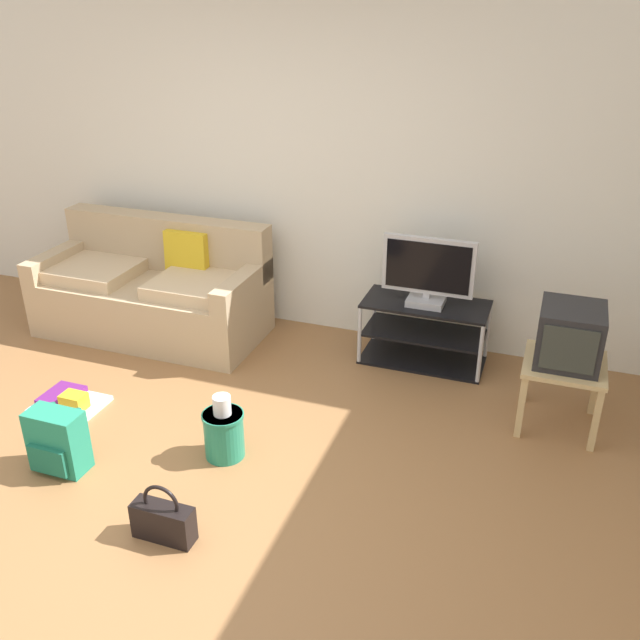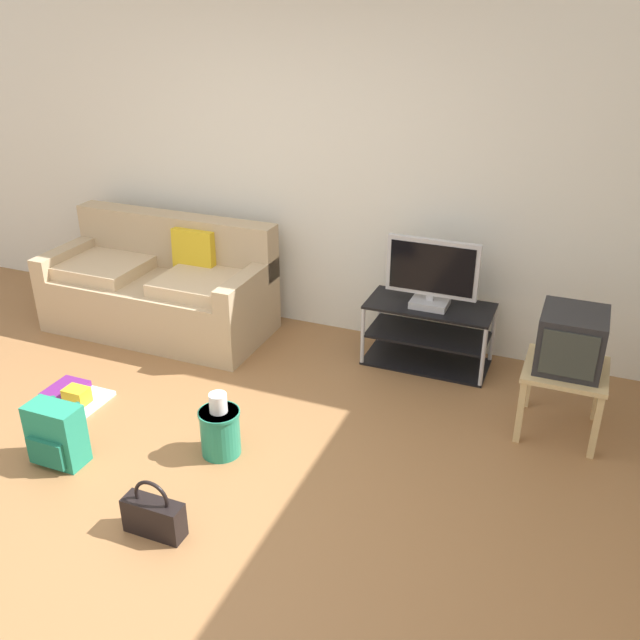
% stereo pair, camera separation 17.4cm
% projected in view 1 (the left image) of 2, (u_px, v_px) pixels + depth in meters
% --- Properties ---
extents(ground_plane, '(9.00, 9.80, 0.02)m').
position_uv_depth(ground_plane, '(157.00, 503.00, 3.82)').
color(ground_plane, olive).
extents(wall_back, '(9.00, 0.10, 2.70)m').
position_uv_depth(wall_back, '(310.00, 163.00, 5.31)').
color(wall_back, silver).
rests_on(wall_back, ground_plane).
extents(couch, '(1.81, 0.84, 0.90)m').
position_uv_depth(couch, '(154.00, 291.00, 5.60)').
color(couch, tan).
rests_on(couch, ground_plane).
extents(tv_stand, '(0.92, 0.43, 0.48)m').
position_uv_depth(tv_stand, '(424.00, 332.00, 5.16)').
color(tv_stand, black).
rests_on(tv_stand, ground_plane).
extents(flat_tv, '(0.66, 0.22, 0.51)m').
position_uv_depth(flat_tv, '(428.00, 272.00, 4.93)').
color(flat_tv, '#B2B2B7').
rests_on(flat_tv, tv_stand).
extents(side_table, '(0.50, 0.50, 0.46)m').
position_uv_depth(side_table, '(563.00, 373.00, 4.33)').
color(side_table, tan).
rests_on(side_table, ground_plane).
extents(crt_tv, '(0.38, 0.42, 0.36)m').
position_uv_depth(crt_tv, '(570.00, 335.00, 4.23)').
color(crt_tv, '#232326').
rests_on(crt_tv, side_table).
extents(backpack, '(0.32, 0.25, 0.38)m').
position_uv_depth(backpack, '(58.00, 442.00, 4.00)').
color(backpack, '#238466').
rests_on(backpack, ground_plane).
extents(handbag, '(0.33, 0.11, 0.33)m').
position_uv_depth(handbag, '(163.00, 520.00, 3.52)').
color(handbag, black).
rests_on(handbag, ground_plane).
extents(cleaning_bucket, '(0.25, 0.25, 0.42)m').
position_uv_depth(cleaning_bucket, '(224.00, 431.00, 4.12)').
color(cleaning_bucket, '#238466').
rests_on(cleaning_bucket, ground_plane).
extents(floor_tray, '(0.45, 0.36, 0.14)m').
position_uv_depth(floor_tray, '(69.00, 402.00, 4.67)').
color(floor_tray, silver).
rests_on(floor_tray, ground_plane).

